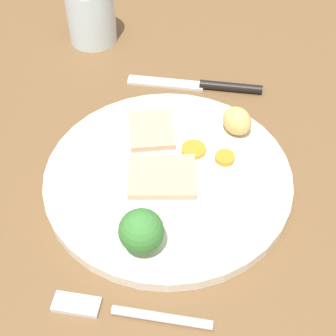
{
  "coord_description": "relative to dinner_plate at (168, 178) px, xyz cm",
  "views": [
    {
      "loc": [
        -34.62,
        -10.18,
        48.82
      ],
      "look_at": [
        3.06,
        -2.82,
        6.0
      ],
      "focal_mm": 54.98,
      "sensor_mm": 36.0,
      "label": 1
    }
  ],
  "objects": [
    {
      "name": "meat_slice_main",
      "position": [
        -0.85,
        0.51,
        1.1
      ],
      "size": [
        7.45,
        8.58,
        0.8
      ],
      "primitive_type": "cube",
      "rotation": [
        0.0,
        0.0,
        4.91
      ],
      "color": "tan",
      "rests_on": "dinner_plate"
    },
    {
      "name": "meat_slice_under",
      "position": [
        6.24,
        3.32,
        1.1
      ],
      "size": [
        7.78,
        6.9,
        0.8
      ],
      "primitive_type": "cube",
      "rotation": [
        0.0,
        0.0,
        3.44
      ],
      "color": "tan",
      "rests_on": "dinner_plate"
    },
    {
      "name": "knife",
      "position": [
        17.62,
        -1.93,
        -0.25
      ],
      "size": [
        2.26,
        18.55,
        1.2
      ],
      "rotation": [
        0.0,
        0.0,
        1.61
      ],
      "color": "black",
      "rests_on": "dining_table"
    },
    {
      "name": "water_glass",
      "position": [
        25.96,
        16.59,
        3.56
      ],
      "size": [
        7.12,
        7.12,
        8.51
      ],
      "primitive_type": "cylinder",
      "color": "silver",
      "rests_on": "dining_table"
    },
    {
      "name": "roast_potato_left",
      "position": [
        8.34,
        -6.81,
        2.47
      ],
      "size": [
        4.62,
        4.8,
        3.54
      ],
      "primitive_type": "ellipsoid",
      "rotation": [
        0.0,
        0.0,
        0.95
      ],
      "color": "#D8B260",
      "rests_on": "dinner_plate"
    },
    {
      "name": "dining_table",
      "position": [
        -3.06,
        2.82,
        -2.5
      ],
      "size": [
        120.0,
        84.0,
        3.6
      ],
      "primitive_type": "cube",
      "color": "brown",
      "rests_on": "ground"
    },
    {
      "name": "carrot_coin_front",
      "position": [
        4.15,
        -2.27,
        0.94
      ],
      "size": [
        2.89,
        2.89,
        0.47
      ],
      "primitive_type": "cylinder",
      "color": "orange",
      "rests_on": "dinner_plate"
    },
    {
      "name": "fork",
      "position": [
        -16.78,
        0.7,
        -0.31
      ],
      "size": [
        2.11,
        15.28,
        0.9
      ],
      "rotation": [
        0.0,
        0.0,
        1.6
      ],
      "color": "silver",
      "rests_on": "dining_table"
    },
    {
      "name": "dinner_plate",
      "position": [
        0.0,
        0.0,
        0.0
      ],
      "size": [
        28.2,
        28.2,
        1.4
      ],
      "primitive_type": "cylinder",
      "color": "silver",
      "rests_on": "dining_table"
    },
    {
      "name": "carrot_coin_back",
      "position": [
        3.43,
        -6.04,
        1.02
      ],
      "size": [
        2.3,
        2.3,
        0.65
      ],
      "primitive_type": "cylinder",
      "color": "orange",
      "rests_on": "dinner_plate"
    },
    {
      "name": "broccoli_floret",
      "position": [
        -10.16,
        0.65,
        3.52
      ],
      "size": [
        4.5,
        4.5,
        5.13
      ],
      "color": "#8CB766",
      "rests_on": "dinner_plate"
    }
  ]
}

